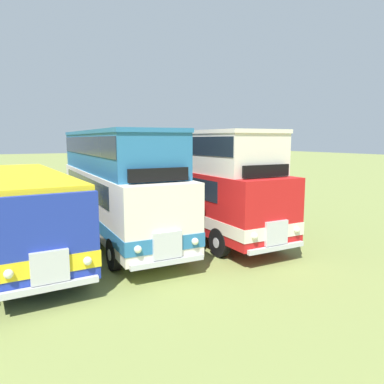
# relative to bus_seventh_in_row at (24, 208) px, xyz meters

# --- Properties ---
(bus_seventh_in_row) EXTENTS (2.79, 9.96, 2.99)m
(bus_seventh_in_row) POSITION_rel_bus_seventh_in_row_xyz_m (0.00, 0.00, 0.00)
(bus_seventh_in_row) COLOR #1E339E
(bus_seventh_in_row) RESTS_ON ground
(bus_eighth_in_row) EXTENTS (2.93, 10.62, 4.49)m
(bus_eighth_in_row) POSITION_rel_bus_seventh_in_row_xyz_m (3.59, 0.69, 0.72)
(bus_eighth_in_row) COLOR silver
(bus_eighth_in_row) RESTS_ON ground
(bus_ninth_in_row) EXTENTS (2.68, 10.58, 4.49)m
(bus_ninth_in_row) POSITION_rel_bus_seventh_in_row_xyz_m (7.17, 0.24, 0.72)
(bus_ninth_in_row) COLOR red
(bus_ninth_in_row) RESTS_ON ground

